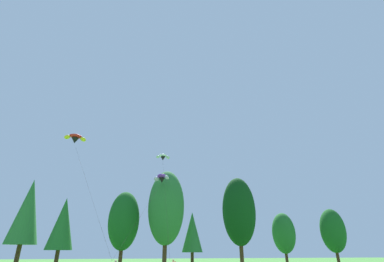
{
  "coord_description": "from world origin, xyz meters",
  "views": [
    {
      "loc": [
        -2.81,
        -3.27,
        2.34
      ],
      "look_at": [
        2.98,
        20.6,
        12.97
      ],
      "focal_mm": 26.26,
      "sensor_mm": 36.0,
      "label": 1
    }
  ],
  "objects": [
    {
      "name": "parafoil_kite_far_red_yellow",
      "position": [
        -10.85,
        39.88,
        18.42
      ],
      "size": [
        9.22,
        14.87,
        17.57
      ],
      "color": "red"
    },
    {
      "name": "treeline_tree_f",
      "position": [
        4.22,
        43.81,
        9.18
      ],
      "size": [
        5.89,
        5.89,
        15.16
      ],
      "color": "#472D19",
      "rests_on": "ground_plane"
    },
    {
      "name": "treeline_tree_i",
      "position": [
        28.26,
        48.95,
        5.77
      ],
      "size": [
        4.38,
        4.38,
        9.54
      ],
      "color": "#472D19",
      "rests_on": "ground_plane"
    },
    {
      "name": "parafoil_kite_high_purple",
      "position": [
        2.82,
        40.37,
        13.11
      ],
      "size": [
        7.37,
        15.88,
        12.27
      ],
      "color": "purple"
    },
    {
      "name": "treeline_tree_j",
      "position": [
        36.74,
        45.51,
        6.14
      ],
      "size": [
        4.54,
        4.54,
        10.15
      ],
      "color": "#472D19",
      "rests_on": "ground_plane"
    },
    {
      "name": "treeline_tree_h",
      "position": [
        17.67,
        45.34,
        9.17
      ],
      "size": [
        5.89,
        5.89,
        15.15
      ],
      "color": "#472D19",
      "rests_on": "ground_plane"
    },
    {
      "name": "treeline_tree_g",
      "position": [
        9.43,
        47.03,
        5.58
      ],
      "size": [
        3.56,
        3.56,
        8.91
      ],
      "color": "#472D19",
      "rests_on": "ground_plane"
    },
    {
      "name": "treeline_tree_e",
      "position": [
        -2.37,
        45.88,
        7.1
      ],
      "size": [
        4.97,
        4.97,
        11.73
      ],
      "color": "#472D19",
      "rests_on": "ground_plane"
    },
    {
      "name": "treeline_tree_d",
      "position": [
        -11.24,
        43.91,
        6.3
      ],
      "size": [
        3.81,
        3.81,
        10.06
      ],
      "color": "#472D19",
      "rests_on": "ground_plane"
    },
    {
      "name": "parafoil_kite_mid_white",
      "position": [
        4.11,
        49.75,
        19.68
      ],
      "size": [
        3.1,
        22.05,
        18.79
      ],
      "color": "white"
    },
    {
      "name": "treeline_tree_c",
      "position": [
        -16.81,
        45.42,
        8.13
      ],
      "size": [
        4.46,
        4.46,
        12.98
      ],
      "color": "#472D19",
      "rests_on": "ground_plane"
    }
  ]
}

